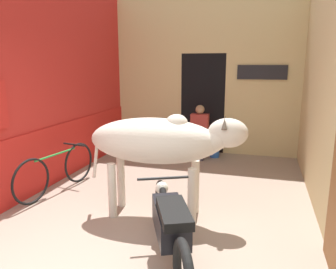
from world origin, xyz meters
TOP-DOWN VIEW (x-y plane):
  - wall_left_shopfront at (-2.16, 2.58)m, footprint 0.25×5.18m
  - wall_back_with_doorway at (-0.01, 5.44)m, footprint 4.15×0.93m
  - wall_right_with_door at (2.16, 2.54)m, footprint 0.22×5.18m
  - cow at (0.06, 1.75)m, footprint 2.09×0.78m
  - motorcycle_near at (0.50, 0.66)m, footprint 0.95×1.86m
  - bicycle at (-1.78, 2.08)m, footprint 0.44×1.71m
  - shopkeeper_seated at (0.02, 4.59)m, footprint 0.37×0.33m
  - plastic_stool at (0.34, 4.79)m, footprint 0.30×0.30m

SIDE VIEW (x-z plane):
  - plastic_stool at x=0.34m, z-range 0.02..0.43m
  - bicycle at x=-1.78m, z-range 0.00..0.70m
  - motorcycle_near at x=0.50m, z-range 0.06..0.83m
  - shopkeeper_seated at x=0.02m, z-range 0.03..1.19m
  - cow at x=0.06m, z-range 0.32..1.71m
  - wall_back_with_doorway at x=-0.01m, z-range -0.24..3.29m
  - wall_left_shopfront at x=-2.16m, z-range -0.06..3.47m
  - wall_right_with_door at x=2.16m, z-range -0.02..3.51m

